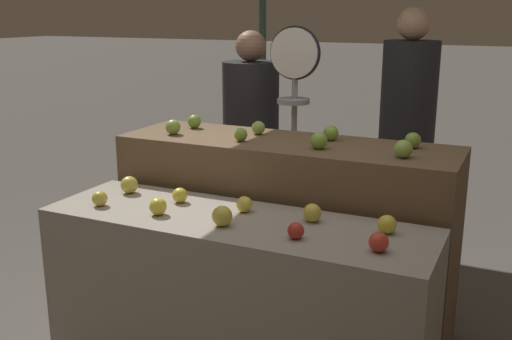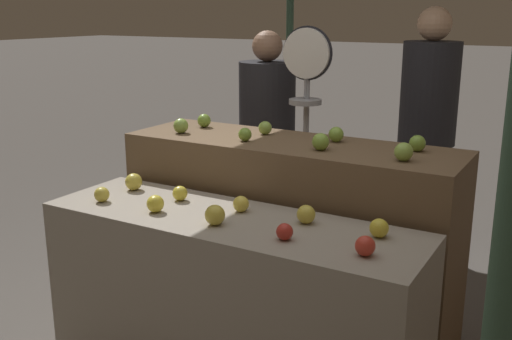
% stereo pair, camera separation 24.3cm
% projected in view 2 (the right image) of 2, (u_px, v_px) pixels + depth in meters
% --- Properties ---
extents(display_counter_front, '(1.79, 0.55, 0.81)m').
position_uv_depth(display_counter_front, '(230.00, 300.00, 2.79)').
color(display_counter_front, gray).
rests_on(display_counter_front, ground_plane).
extents(display_counter_back, '(1.79, 0.55, 1.05)m').
position_uv_depth(display_counter_back, '(289.00, 236.00, 3.26)').
color(display_counter_back, brown).
rests_on(display_counter_back, ground_plane).
extents(apple_front_0, '(0.07, 0.07, 0.07)m').
position_uv_depth(apple_front_0, '(102.00, 194.00, 2.91)').
color(apple_front_0, gold).
rests_on(apple_front_0, display_counter_front).
extents(apple_front_1, '(0.08, 0.08, 0.08)m').
position_uv_depth(apple_front_1, '(155.00, 204.00, 2.76)').
color(apple_front_1, gold).
rests_on(apple_front_1, display_counter_front).
extents(apple_front_2, '(0.09, 0.09, 0.09)m').
position_uv_depth(apple_front_2, '(215.00, 215.00, 2.59)').
color(apple_front_2, gold).
rests_on(apple_front_2, display_counter_front).
extents(apple_front_3, '(0.07, 0.07, 0.07)m').
position_uv_depth(apple_front_3, '(285.00, 232.00, 2.42)').
color(apple_front_3, '#B72D23').
rests_on(apple_front_3, display_counter_front).
extents(apple_front_4, '(0.08, 0.08, 0.08)m').
position_uv_depth(apple_front_4, '(365.00, 246.00, 2.27)').
color(apple_front_4, red).
rests_on(apple_front_4, display_counter_front).
extents(apple_front_5, '(0.09, 0.09, 0.09)m').
position_uv_depth(apple_front_5, '(134.00, 182.00, 3.10)').
color(apple_front_5, gold).
rests_on(apple_front_5, display_counter_front).
extents(apple_front_6, '(0.07, 0.07, 0.07)m').
position_uv_depth(apple_front_6, '(180.00, 193.00, 2.93)').
color(apple_front_6, gold).
rests_on(apple_front_6, display_counter_front).
extents(apple_front_7, '(0.08, 0.08, 0.08)m').
position_uv_depth(apple_front_7, '(241.00, 204.00, 2.76)').
color(apple_front_7, yellow).
rests_on(apple_front_7, display_counter_front).
extents(apple_front_8, '(0.08, 0.08, 0.08)m').
position_uv_depth(apple_front_8, '(306.00, 214.00, 2.61)').
color(apple_front_8, gold).
rests_on(apple_front_8, display_counter_front).
extents(apple_front_9, '(0.08, 0.08, 0.08)m').
position_uv_depth(apple_front_9, '(379.00, 228.00, 2.45)').
color(apple_front_9, gold).
rests_on(apple_front_9, display_counter_front).
extents(apple_back_0, '(0.08, 0.08, 0.08)m').
position_uv_depth(apple_back_0, '(181.00, 126.00, 3.34)').
color(apple_back_0, '#8EB247').
rests_on(apple_back_0, display_counter_back).
extents(apple_back_1, '(0.07, 0.07, 0.07)m').
position_uv_depth(apple_back_1, '(245.00, 134.00, 3.13)').
color(apple_back_1, '#7AA338').
rests_on(apple_back_1, display_counter_back).
extents(apple_back_2, '(0.09, 0.09, 0.09)m').
position_uv_depth(apple_back_2, '(321.00, 142.00, 2.93)').
color(apple_back_2, '#84AD3D').
rests_on(apple_back_2, display_counter_back).
extents(apple_back_3, '(0.09, 0.09, 0.09)m').
position_uv_depth(apple_back_3, '(404.00, 152.00, 2.72)').
color(apple_back_3, '#8EB247').
rests_on(apple_back_3, display_counter_back).
extents(apple_back_4, '(0.08, 0.08, 0.08)m').
position_uv_depth(apple_back_4, '(204.00, 121.00, 3.51)').
color(apple_back_4, '#7AA338').
rests_on(apple_back_4, display_counter_back).
extents(apple_back_5, '(0.07, 0.07, 0.07)m').
position_uv_depth(apple_back_5, '(265.00, 128.00, 3.30)').
color(apple_back_5, '#8EB247').
rests_on(apple_back_5, display_counter_back).
extents(apple_back_6, '(0.08, 0.08, 0.08)m').
position_uv_depth(apple_back_6, '(336.00, 134.00, 3.11)').
color(apple_back_6, '#84AD3D').
rests_on(apple_back_6, display_counter_back).
extents(apple_back_7, '(0.08, 0.08, 0.08)m').
position_uv_depth(apple_back_7, '(417.00, 143.00, 2.90)').
color(apple_back_7, '#7AA338').
rests_on(apple_back_7, display_counter_back).
extents(produce_scale, '(0.32, 0.20, 1.63)m').
position_uv_depth(produce_scale, '(306.00, 97.00, 3.64)').
color(produce_scale, '#99999E').
rests_on(produce_scale, ground_plane).
extents(person_vendor_at_scale, '(0.43, 0.43, 1.59)m').
position_uv_depth(person_vendor_at_scale, '(267.00, 130.00, 4.20)').
color(person_vendor_at_scale, '#2D2D38').
rests_on(person_vendor_at_scale, ground_plane).
extents(person_customer_left, '(0.53, 0.53, 1.74)m').
position_uv_depth(person_customer_left, '(428.00, 117.00, 4.15)').
color(person_customer_left, '#2D2D38').
rests_on(person_customer_left, ground_plane).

